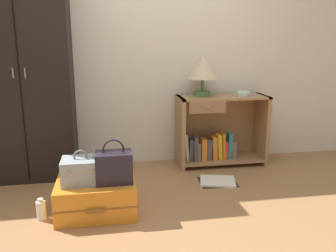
{
  "coord_description": "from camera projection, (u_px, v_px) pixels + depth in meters",
  "views": [
    {
      "loc": [
        -0.42,
        -2.32,
        1.32
      ],
      "look_at": [
        0.12,
        0.82,
        0.55
      ],
      "focal_mm": 37.91,
      "sensor_mm": 36.0,
      "label": 1
    }
  ],
  "objects": [
    {
      "name": "back_wall",
      "position": [
        145.0,
        42.0,
        3.73
      ],
      "size": [
        6.4,
        0.1,
        2.6
      ],
      "primitive_type": "cube",
      "color": "silver",
      "rests_on": "ground_plane"
    },
    {
      "name": "suitcase_large",
      "position": [
        96.0,
        197.0,
        2.77
      ],
      "size": [
        0.61,
        0.48,
        0.26
      ],
      "color": "orange",
      "rests_on": "ground_plane"
    },
    {
      "name": "bookshelf",
      "position": [
        218.0,
        132.0,
        3.84
      ],
      "size": [
        0.95,
        0.39,
        0.75
      ],
      "color": "#A37A51",
      "rests_on": "ground_plane"
    },
    {
      "name": "wardrobe",
      "position": [
        25.0,
        71.0,
        3.31
      ],
      "size": [
        0.85,
        0.47,
        2.09
      ],
      "color": "black",
      "rests_on": "ground_plane"
    },
    {
      "name": "train_case",
      "position": [
        81.0,
        170.0,
        2.69
      ],
      "size": [
        0.29,
        0.25,
        0.26
      ],
      "color": "#8E99A3",
      "rests_on": "suitcase_large"
    },
    {
      "name": "bowl",
      "position": [
        243.0,
        94.0,
        3.73
      ],
      "size": [
        0.15,
        0.15,
        0.04
      ],
      "primitive_type": "cylinder",
      "color": "silver",
      "rests_on": "bookshelf"
    },
    {
      "name": "handbag",
      "position": [
        114.0,
        167.0,
        2.68
      ],
      "size": [
        0.27,
        0.18,
        0.34
      ],
      "color": "#231E2D",
      "rests_on": "suitcase_large"
    },
    {
      "name": "open_book_on_floor",
      "position": [
        218.0,
        181.0,
        3.39
      ],
      "size": [
        0.38,
        0.34,
        0.02
      ],
      "color": "white",
      "rests_on": "ground_plane"
    },
    {
      "name": "ground_plane",
      "position": [
        171.0,
        225.0,
        2.6
      ],
      "size": [
        9.0,
        9.0,
        0.0
      ],
      "primitive_type": "plane",
      "color": "#9E7047"
    },
    {
      "name": "bottle",
      "position": [
        41.0,
        210.0,
        2.67
      ],
      "size": [
        0.07,
        0.07,
        0.17
      ],
      "color": "white",
      "rests_on": "ground_plane"
    },
    {
      "name": "table_lamp",
      "position": [
        203.0,
        68.0,
        3.66
      ],
      "size": [
        0.33,
        0.33,
        0.42
      ],
      "color": "#4C7542",
      "rests_on": "bookshelf"
    }
  ]
}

